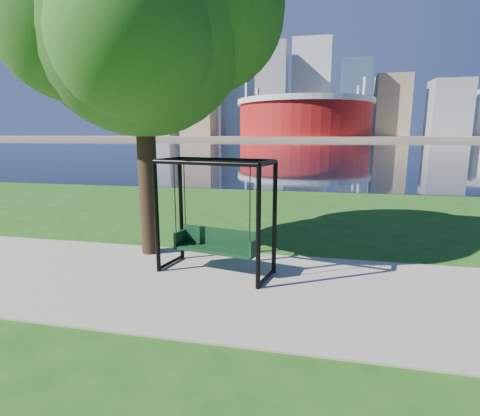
% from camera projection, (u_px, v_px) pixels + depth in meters
% --- Properties ---
extents(ground, '(900.00, 900.00, 0.00)m').
position_uv_depth(ground, '(243.00, 277.00, 7.48)').
color(ground, '#1E5114').
rests_on(ground, ground).
extents(path, '(120.00, 4.00, 0.03)m').
position_uv_depth(path, '(238.00, 286.00, 6.99)').
color(path, '#9E937F').
rests_on(path, ground).
extents(river, '(900.00, 180.00, 0.02)m').
position_uv_depth(river, '(317.00, 145.00, 105.31)').
color(river, black).
rests_on(river, ground).
extents(far_bank, '(900.00, 228.00, 2.00)m').
position_uv_depth(far_bank, '(321.00, 137.00, 300.80)').
color(far_bank, '#937F60').
rests_on(far_bank, ground).
extents(stadium, '(83.00, 83.00, 32.00)m').
position_uv_depth(stadium, '(304.00, 116.00, 232.24)').
color(stadium, maroon).
rests_on(stadium, far_bank).
extents(skyline, '(392.00, 66.00, 96.50)m').
position_uv_depth(skyline, '(317.00, 94.00, 307.86)').
color(skyline, gray).
rests_on(skyline, far_bank).
extents(swing, '(2.43, 1.43, 2.34)m').
position_uv_depth(swing, '(216.00, 219.00, 7.52)').
color(swing, black).
rests_on(swing, ground).
extents(park_tree, '(6.07, 5.49, 7.54)m').
position_uv_depth(park_tree, '(139.00, 20.00, 8.07)').
color(park_tree, black).
rests_on(park_tree, ground).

